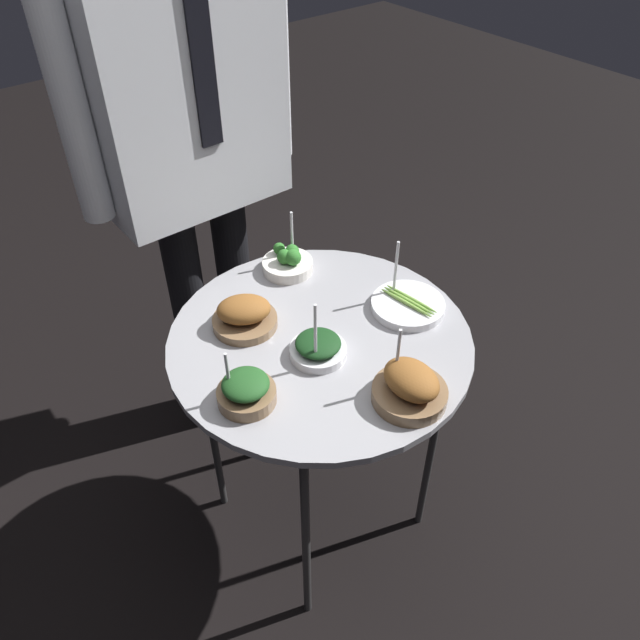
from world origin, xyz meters
TOP-DOWN VIEW (x-y plane):
  - ground_plane at (0.00, 0.00)m, footprint 8.00×8.00m
  - serving_cart at (0.00, 0.00)m, footprint 0.68×0.68m
  - bowl_spinach_near_rim at (-0.04, -0.04)m, footprint 0.12×0.12m
  - bowl_spinach_far_rim at (-0.23, -0.06)m, footprint 0.12×0.12m
  - bowl_broccoli_front_center at (0.09, 0.25)m, footprint 0.13×0.13m
  - bowl_asparagus_front_right at (0.22, -0.05)m, footprint 0.17×0.17m
  - bowl_roast_front_left at (0.02, -0.26)m, footprint 0.15×0.15m
  - bowl_roast_mid_left at (-0.11, 0.14)m, footprint 0.15×0.15m
  - waiter_figure at (0.02, 0.53)m, footprint 0.60×0.23m

SIDE VIEW (x-z plane):
  - ground_plane at x=0.00m, z-range 0.00..0.00m
  - serving_cart at x=0.00m, z-range 0.30..1.00m
  - bowl_asparagus_front_right at x=0.22m, z-range 0.63..0.79m
  - bowl_spinach_near_rim at x=-0.04m, z-range 0.64..0.81m
  - bowl_broccoli_front_center at x=0.09m, z-range 0.65..0.80m
  - bowl_spinach_far_rim at x=-0.23m, z-range 0.67..0.79m
  - bowl_roast_mid_left at x=-0.11m, z-range 0.70..0.77m
  - bowl_roast_front_left at x=0.02m, z-range 0.66..0.82m
  - waiter_figure at x=0.02m, z-range 0.22..1.85m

